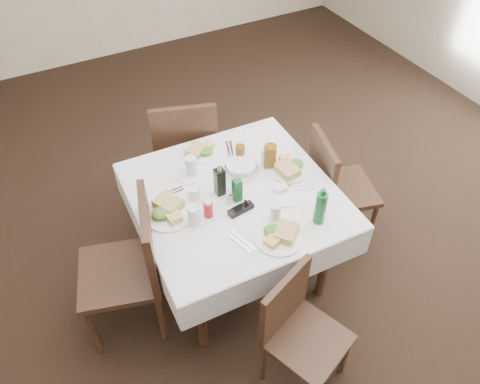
{
  "coord_description": "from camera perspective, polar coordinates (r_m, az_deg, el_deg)",
  "views": [
    {
      "loc": [
        -1.15,
        -1.84,
        2.78
      ],
      "look_at": [
        -0.21,
        -0.06,
        0.8
      ],
      "focal_mm": 35.0,
      "sensor_mm": 36.0,
      "label": 1
    }
  ],
  "objects": [
    {
      "name": "ground_plane",
      "position": [
        3.53,
        2.61,
        -7.57
      ],
      "size": [
        7.0,
        7.0,
        0.0
      ],
      "primitive_type": "plane",
      "color": "black"
    },
    {
      "name": "room_shell",
      "position": [
        2.42,
        3.97,
        18.24
      ],
      "size": [
        6.04,
        7.04,
        2.8
      ],
      "color": "beige",
      "rests_on": "ground"
    },
    {
      "name": "dining_table",
      "position": [
        2.93,
        -0.65,
        -1.38
      ],
      "size": [
        1.24,
        1.24,
        0.76
      ],
      "color": "black",
      "rests_on": "ground"
    },
    {
      "name": "chair_north",
      "position": [
        3.56,
        -6.68,
        5.59
      ],
      "size": [
        0.58,
        0.58,
        0.98
      ],
      "color": "black",
      "rests_on": "ground"
    },
    {
      "name": "chair_south",
      "position": [
        2.67,
        6.98,
        -15.88
      ],
      "size": [
        0.51,
        0.51,
        0.83
      ],
      "color": "black",
      "rests_on": "ground"
    },
    {
      "name": "chair_east",
      "position": [
        3.36,
        11.3,
        1.04
      ],
      "size": [
        0.52,
        0.52,
        0.9
      ],
      "color": "black",
      "rests_on": "ground"
    },
    {
      "name": "chair_west",
      "position": [
        2.84,
        -12.89,
        -8.31
      ],
      "size": [
        0.58,
        0.58,
        0.99
      ],
      "color": "black",
      "rests_on": "ground"
    },
    {
      "name": "meal_north",
      "position": [
        3.15,
        -4.69,
        5.08
      ],
      "size": [
        0.25,
        0.25,
        0.05
      ],
      "color": "white",
      "rests_on": "dining_table"
    },
    {
      "name": "meal_south",
      "position": [
        2.62,
        4.81,
        -5.25
      ],
      "size": [
        0.27,
        0.27,
        0.06
      ],
      "color": "white",
      "rests_on": "dining_table"
    },
    {
      "name": "meal_east",
      "position": [
        3.02,
        6.0,
        3.01
      ],
      "size": [
        0.28,
        0.28,
        0.06
      ],
      "color": "white",
      "rests_on": "dining_table"
    },
    {
      "name": "meal_west",
      "position": [
        2.76,
        -8.79,
        -2.27
      ],
      "size": [
        0.3,
        0.3,
        0.07
      ],
      "color": "white",
      "rests_on": "dining_table"
    },
    {
      "name": "side_plate_a",
      "position": [
        2.99,
        -6.22,
        1.98
      ],
      "size": [
        0.16,
        0.16,
        0.01
      ],
      "color": "white",
      "rests_on": "dining_table"
    },
    {
      "name": "side_plate_b",
      "position": [
        2.84,
        5.71,
        -0.79
      ],
      "size": [
        0.15,
        0.15,
        0.01
      ],
      "color": "white",
      "rests_on": "dining_table"
    },
    {
      "name": "water_n",
      "position": [
        2.96,
        -5.97,
        3.13
      ],
      "size": [
        0.07,
        0.07,
        0.14
      ],
      "color": "silver",
      "rests_on": "dining_table"
    },
    {
      "name": "water_s",
      "position": [
        2.68,
        4.37,
        -2.5
      ],
      "size": [
        0.06,
        0.06,
        0.12
      ],
      "color": "silver",
      "rests_on": "dining_table"
    },
    {
      "name": "water_e",
      "position": [
        3.04,
        3.19,
        4.33
      ],
      "size": [
        0.06,
        0.06,
        0.12
      ],
      "color": "silver",
      "rests_on": "dining_table"
    },
    {
      "name": "water_w",
      "position": [
        2.66,
        -5.63,
        -2.88
      ],
      "size": [
        0.07,
        0.07,
        0.13
      ],
      "color": "silver",
      "rests_on": "dining_table"
    },
    {
      "name": "iced_tea_a",
      "position": [
        3.05,
        0.01,
        4.66
      ],
      "size": [
        0.06,
        0.06,
        0.13
      ],
      "color": "brown",
      "rests_on": "dining_table"
    },
    {
      "name": "iced_tea_b",
      "position": [
        3.0,
        3.67,
        4.34
      ],
      "size": [
        0.08,
        0.08,
        0.17
      ],
      "color": "brown",
      "rests_on": "dining_table"
    },
    {
      "name": "bread_basket",
      "position": [
        2.99,
        0.12,
        2.94
      ],
      "size": [
        0.21,
        0.21,
        0.07
      ],
      "color": "silver",
      "rests_on": "dining_table"
    },
    {
      "name": "oil_cruet_dark",
      "position": [
        2.8,
        -2.49,
        1.38
      ],
      "size": [
        0.06,
        0.06,
        0.24
      ],
      "color": "black",
      "rests_on": "dining_table"
    },
    {
      "name": "oil_cruet_green",
      "position": [
        2.77,
        -0.35,
        0.36
      ],
      "size": [
        0.05,
        0.05,
        0.2
      ],
      "color": "#16612C",
      "rests_on": "dining_table"
    },
    {
      "name": "ketchup_bottle",
      "position": [
        2.71,
        -3.9,
        -2.08
      ],
      "size": [
        0.05,
        0.05,
        0.12
      ],
      "color": "#A21217",
      "rests_on": "dining_table"
    },
    {
      "name": "salt_shaker",
      "position": [
        2.78,
        -1.32,
        -0.66
      ],
      "size": [
        0.04,
        0.04,
        0.09
      ],
      "color": "white",
      "rests_on": "dining_table"
    },
    {
      "name": "pepper_shaker",
      "position": [
        2.77,
        0.82,
        -1.22
      ],
      "size": [
        0.03,
        0.03,
        0.07
      ],
      "color": "#3A2617",
      "rests_on": "dining_table"
    },
    {
      "name": "coffee_mug",
      "position": [
        2.83,
        -5.6,
        -0.21
      ],
      "size": [
        0.11,
        0.11,
        0.08
      ],
      "color": "white",
      "rests_on": "dining_table"
    },
    {
      "name": "sunglasses",
      "position": [
        2.75,
        0.1,
        -2.1
      ],
      "size": [
        0.16,
        0.07,
        0.03
      ],
      "color": "black",
      "rests_on": "dining_table"
    },
    {
      "name": "green_bottle",
      "position": [
        2.67,
        9.79,
        -1.87
      ],
      "size": [
        0.07,
        0.07,
        0.25
      ],
      "color": "#16612C",
      "rests_on": "dining_table"
    },
    {
      "name": "sugar_caddy",
      "position": [
        2.87,
        5.0,
        0.37
      ],
      "size": [
        0.09,
        0.05,
        0.04
      ],
      "color": "white",
      "rests_on": "dining_table"
    },
    {
      "name": "cutlery_n",
      "position": [
        3.19,
        -1.26,
        5.35
      ],
      "size": [
        0.09,
        0.16,
        0.01
      ],
      "color": "silver",
      "rests_on": "dining_table"
    },
    {
      "name": "cutlery_s",
      "position": [
        2.6,
        0.15,
        -6.07
      ],
      "size": [
        0.09,
        0.19,
        0.01
      ],
      "color": "silver",
      "rests_on": "dining_table"
    },
    {
      "name": "cutlery_e",
      "position": [
        2.92,
        7.08,
        0.59
      ],
      "size": [
        0.2,
        0.12,
        0.01
      ],
      "color": "silver",
      "rests_on": "dining_table"
    },
    {
      "name": "cutlery_w",
      "position": [
        2.9,
        -8.44,
        -0.11
      ],
      "size": [
        0.17,
        0.05,
        0.01
      ],
      "color": "silver",
      "rests_on": "dining_table"
    }
  ]
}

